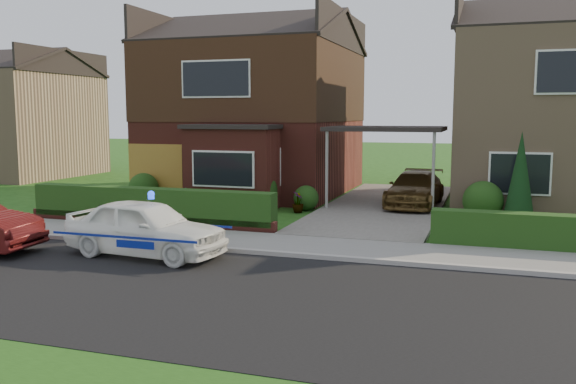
% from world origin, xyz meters
% --- Properties ---
extents(ground, '(120.00, 120.00, 0.00)m').
position_xyz_m(ground, '(0.00, 0.00, 0.00)').
color(ground, '#1D4612').
rests_on(ground, ground).
extents(road, '(60.00, 6.00, 0.02)m').
position_xyz_m(road, '(0.00, 0.00, 0.00)').
color(road, black).
rests_on(road, ground).
extents(kerb, '(60.00, 0.16, 0.12)m').
position_xyz_m(kerb, '(0.00, 3.05, 0.06)').
color(kerb, '#9E9993').
rests_on(kerb, ground).
extents(sidewalk, '(60.00, 2.00, 0.10)m').
position_xyz_m(sidewalk, '(0.00, 4.10, 0.05)').
color(sidewalk, slate).
rests_on(sidewalk, ground).
extents(driveway, '(3.80, 12.00, 0.12)m').
position_xyz_m(driveway, '(0.00, 11.00, 0.06)').
color(driveway, '#666059').
rests_on(driveway, ground).
extents(house_left, '(7.50, 9.53, 7.25)m').
position_xyz_m(house_left, '(-5.78, 13.90, 3.81)').
color(house_left, maroon).
rests_on(house_left, ground).
extents(house_right, '(7.50, 8.06, 7.25)m').
position_xyz_m(house_right, '(5.80, 13.99, 3.66)').
color(house_right, tan).
rests_on(house_right, ground).
extents(carport_link, '(3.80, 3.00, 2.77)m').
position_xyz_m(carport_link, '(0.00, 10.95, 2.66)').
color(carport_link, black).
rests_on(carport_link, ground).
extents(garage_door, '(2.20, 0.10, 2.10)m').
position_xyz_m(garage_door, '(-8.25, 9.96, 1.05)').
color(garage_door, '#976320').
rests_on(garage_door, ground).
extents(dwarf_wall, '(7.70, 0.25, 0.36)m').
position_xyz_m(dwarf_wall, '(-5.80, 5.30, 0.18)').
color(dwarf_wall, maroon).
rests_on(dwarf_wall, ground).
extents(hedge_left, '(7.50, 0.55, 0.90)m').
position_xyz_m(hedge_left, '(-5.80, 5.45, 0.00)').
color(hedge_left, '#133310').
rests_on(hedge_left, ground).
extents(shrub_left_far, '(1.08, 1.08, 1.08)m').
position_xyz_m(shrub_left_far, '(-8.50, 9.50, 0.54)').
color(shrub_left_far, '#133310').
rests_on(shrub_left_far, ground).
extents(shrub_left_mid, '(1.32, 1.32, 1.32)m').
position_xyz_m(shrub_left_mid, '(-4.00, 9.30, 0.66)').
color(shrub_left_mid, '#133310').
rests_on(shrub_left_mid, ground).
extents(shrub_left_near, '(0.84, 0.84, 0.84)m').
position_xyz_m(shrub_left_near, '(-2.40, 9.60, 0.42)').
color(shrub_left_near, '#133310').
rests_on(shrub_left_near, ground).
extents(shrub_right_near, '(1.20, 1.20, 1.20)m').
position_xyz_m(shrub_right_near, '(3.20, 9.40, 0.60)').
color(shrub_right_near, '#133310').
rests_on(shrub_right_near, ground).
extents(conifer_a, '(0.90, 0.90, 2.60)m').
position_xyz_m(conifer_a, '(4.20, 9.20, 1.30)').
color(conifer_a, black).
rests_on(conifer_a, ground).
extents(neighbour_left, '(6.50, 7.00, 5.20)m').
position_xyz_m(neighbour_left, '(-20.00, 16.00, 2.60)').
color(neighbour_left, tan).
rests_on(neighbour_left, ground).
extents(police_car, '(3.46, 3.90, 1.45)m').
position_xyz_m(police_car, '(-3.94, 2.14, 0.64)').
color(police_car, white).
rests_on(police_car, ground).
extents(driveway_car, '(1.79, 4.00, 1.14)m').
position_xyz_m(driveway_car, '(1.00, 11.03, 0.69)').
color(driveway_car, brown).
rests_on(driveway_car, driveway).
extents(potted_plant_a, '(0.46, 0.37, 0.76)m').
position_xyz_m(potted_plant_a, '(-6.19, 8.15, 0.38)').
color(potted_plant_a, gray).
rests_on(potted_plant_a, ground).
extents(potted_plant_b, '(0.47, 0.44, 0.67)m').
position_xyz_m(potted_plant_b, '(-8.03, 6.93, 0.34)').
color(potted_plant_b, gray).
rests_on(potted_plant_b, ground).
extents(potted_plant_c, '(0.43, 0.43, 0.67)m').
position_xyz_m(potted_plant_c, '(-2.50, 9.00, 0.34)').
color(potted_plant_c, gray).
rests_on(potted_plant_c, ground).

